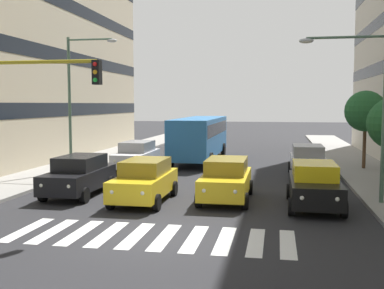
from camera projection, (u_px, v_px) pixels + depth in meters
ground_plane at (150, 236)px, 13.81m from camera, size 180.00×180.00×0.00m
crosswalk_markings at (150, 236)px, 13.81m from camera, size 8.55×2.80×0.01m
car_0 at (314, 185)px, 17.60m from camera, size 2.02×4.44×1.72m
car_1 at (226, 179)px, 18.91m from camera, size 2.02×4.44×1.72m
car_2 at (145, 180)px, 18.63m from camera, size 2.02×4.44×1.72m
car_3 at (79, 175)px, 19.97m from camera, size 2.02×4.44×1.72m
car_row2_0 at (308, 161)px, 25.05m from camera, size 2.02×4.44×1.72m
car_row2_1 at (137, 155)px, 27.55m from camera, size 2.02×4.44×1.72m
bus_behind_traffic at (200, 134)px, 31.91m from camera, size 2.78×10.50×3.00m
traffic_light_gantry at (0, 111)px, 15.00m from camera, size 5.08×0.36×5.50m
street_lamp_left at (368, 97)px, 17.61m from camera, size 3.33×0.28×6.52m
street_lamp_right at (77, 91)px, 25.48m from camera, size 2.90×0.28×7.49m
street_tree_2 at (365, 111)px, 27.11m from camera, size 2.42×2.42×4.61m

